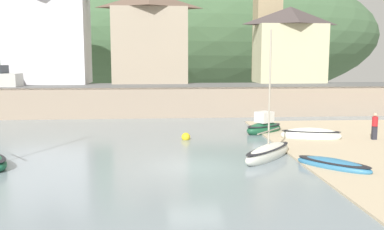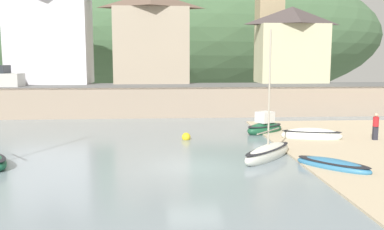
% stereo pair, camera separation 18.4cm
% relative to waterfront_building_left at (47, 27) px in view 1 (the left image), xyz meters
% --- Properties ---
extents(quay_seawall, '(48.00, 9.40, 2.40)m').
position_rel_waterfront_building_left_xyz_m(quay_seawall, '(12.85, -7.70, -6.77)').
color(quay_seawall, gray).
rests_on(quay_seawall, ground).
extents(hillside_backdrop, '(80.00, 44.00, 25.23)m').
position_rel_waterfront_building_left_xyz_m(hillside_backdrop, '(9.25, 30.00, 0.71)').
color(hillside_backdrop, '#456643').
rests_on(hillside_backdrop, ground).
extents(waterfront_building_left, '(8.23, 4.93, 11.24)m').
position_rel_waterfront_building_left_xyz_m(waterfront_building_left, '(0.00, 0.00, 0.00)').
color(waterfront_building_left, silver).
rests_on(waterfront_building_left, ground).
extents(waterfront_building_centre, '(7.88, 4.37, 9.27)m').
position_rel_waterfront_building_left_xyz_m(waterfront_building_centre, '(10.29, 0.00, -1.01)').
color(waterfront_building_centre, tan).
rests_on(waterfront_building_centre, ground).
extents(waterfront_building_right, '(7.33, 4.40, 7.93)m').
position_rel_waterfront_building_left_xyz_m(waterfront_building_right, '(24.99, 0.00, -1.67)').
color(waterfront_building_right, beige).
rests_on(waterfront_building_right, ground).
extents(church_with_spire, '(3.00, 3.00, 16.17)m').
position_rel_waterfront_building_left_xyz_m(church_with_spire, '(23.56, 4.00, 2.61)').
color(church_with_spire, tan).
rests_on(church_with_spire, ground).
extents(sailboat_far_left, '(3.14, 3.35, 0.63)m').
position_rel_waterfront_building_left_xyz_m(sailboat_far_left, '(19.00, -26.22, -7.92)').
color(sailboat_far_left, teal).
rests_on(sailboat_far_left, ground).
extents(sailboat_nearest_shore, '(3.18, 2.68, 1.65)m').
position_rel_waterfront_building_left_xyz_m(sailboat_nearest_shore, '(18.17, -16.84, -7.72)').
color(sailboat_nearest_shore, '#194F31').
rests_on(sailboat_nearest_shore, ground).
extents(rowboat_small_beached, '(3.51, 3.83, 6.54)m').
position_rel_waterfront_building_left_xyz_m(rowboat_small_beached, '(16.57, -24.08, -7.79)').
color(rowboat_small_beached, silver).
rests_on(rowboat_small_beached, ground).
extents(fishing_boat_green, '(3.74, 1.79, 0.99)m').
position_rel_waterfront_building_left_xyz_m(fishing_boat_green, '(20.44, -19.47, -7.82)').
color(fishing_boat_green, silver).
rests_on(fishing_boat_green, ground).
extents(person_on_slipway, '(0.34, 0.34, 1.62)m').
position_rel_waterfront_building_left_xyz_m(person_on_slipway, '(24.10, -20.12, -7.14)').
color(person_on_slipway, '#282833').
rests_on(person_on_slipway, ground).
extents(mooring_buoy, '(0.54, 0.54, 0.54)m').
position_rel_waterfront_building_left_xyz_m(mooring_buoy, '(12.82, -18.76, -7.96)').
color(mooring_buoy, yellow).
rests_on(mooring_buoy, ground).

